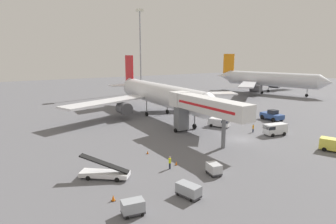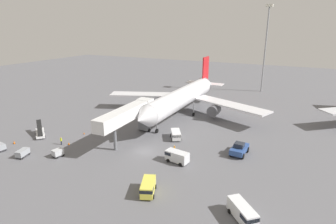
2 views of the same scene
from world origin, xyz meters
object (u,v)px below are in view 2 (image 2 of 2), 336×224
service_van_mid_right (148,187)px  safety_cone_alpha (14,142)px  apron_light_mast (267,35)px  belt_loader_truck (40,132)px  baggage_cart_near_center (23,153)px  ground_crew_worker_foreground (174,149)px  baggage_cart_outer_right (58,153)px  pushback_tug (239,149)px  baggage_cart_rear_left (0,147)px  safety_cone_bravo (69,143)px  service_van_mid_left (176,134)px  service_van_rear_right (243,212)px  ground_crew_worker_midground (61,141)px  safety_cone_charlie (84,133)px  service_van_far_center (177,156)px  airplane_at_gate (183,97)px  jet_bridge (129,114)px

service_van_mid_right → safety_cone_alpha: service_van_mid_right is taller
apron_light_mast → belt_loader_truck: bearing=-118.9°
baggage_cart_near_center → ground_crew_worker_foreground: size_ratio=1.81×
baggage_cart_outer_right → apron_light_mast: size_ratio=0.07×
pushback_tug → belt_loader_truck: (-44.79, -10.95, -0.43)m
baggage_cart_rear_left → baggage_cart_outer_right: bearing=14.2°
baggage_cart_rear_left → safety_cone_bravo: (10.51, 8.58, -0.55)m
baggage_cart_rear_left → baggage_cart_outer_right: size_ratio=1.06×
service_van_mid_left → service_van_rear_right: bearing=-47.5°
ground_crew_worker_foreground → apron_light_mast: bearing=84.0°
service_van_mid_left → apron_light_mast: apron_light_mast is taller
pushback_tug → apron_light_mast: 64.65m
baggage_cart_outer_right → baggage_cart_near_center: (-6.27, -3.17, -0.01)m
belt_loader_truck → ground_crew_worker_midground: size_ratio=3.42×
ground_crew_worker_midground → safety_cone_charlie: 6.97m
baggage_cart_outer_right → apron_light_mast: (27.15, 78.31, 20.94)m
ground_crew_worker_foreground → ground_crew_worker_midground: bearing=-163.1°
service_van_far_center → ground_crew_worker_midground: service_van_far_center is taller
belt_loader_truck → safety_cone_bravo: 10.18m
service_van_far_center → safety_cone_bravo: (-24.68, -3.13, -0.98)m
airplane_at_gate → safety_cone_bravo: airplane_at_gate is taller
service_van_mid_left → service_van_mid_right: bearing=-76.1°
service_van_rear_right → baggage_cart_near_center: 43.48m
baggage_cart_outer_right → ground_crew_worker_foreground: 23.40m
pushback_tug → service_van_mid_left: bearing=174.0°
baggage_cart_rear_left → ground_crew_worker_foreground: 36.44m
service_van_rear_right → safety_cone_bravo: bearing=168.3°
service_van_rear_right → safety_cone_alpha: size_ratio=7.42×
service_van_mid_left → belt_loader_truck: bearing=-157.3°
jet_bridge → service_van_far_center: size_ratio=4.13×
service_van_mid_left → airplane_at_gate: bearing=108.1°
airplane_at_gate → jet_bridge: 22.64m
service_van_far_center → apron_light_mast: (4.93, 69.88, 20.52)m
apron_light_mast → ground_crew_worker_midground: bearing=-112.9°
belt_loader_truck → ground_crew_worker_midground: bearing=-11.0°
service_van_rear_right → baggage_cart_rear_left: 50.19m
baggage_cart_near_center → apron_light_mast: size_ratio=0.09×
baggage_cart_outer_right → safety_cone_bravo: 5.86m
airplane_at_gate → pushback_tug: bearing=-42.3°
apron_light_mast → baggage_cart_outer_right: bearing=-109.1°
baggage_cart_near_center → apron_light_mast: (33.42, 81.48, 20.95)m
ground_crew_worker_foreground → ground_crew_worker_midground: size_ratio=0.94×
service_van_rear_right → safety_cone_bravo: (-39.67, 8.22, -1.00)m
pushback_tug → service_van_mid_right: pushback_tug is taller
airplane_at_gate → belt_loader_truck: airplane_at_gate is taller
belt_loader_truck → baggage_cart_outer_right: belt_loader_truck is taller
apron_light_mast → safety_cone_bravo: bearing=-112.1°
service_van_mid_right → service_van_rear_right: size_ratio=0.95×
airplane_at_gate → pushback_tug: airplane_at_gate is taller
service_van_mid_left → service_van_rear_right: 29.49m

